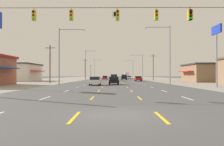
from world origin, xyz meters
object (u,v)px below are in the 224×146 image
at_px(sedan_center_turn_near, 114,80).
at_px(streetlight_left_row_2, 95,68).
at_px(streetlight_left_row_0, 62,52).
at_px(sedan_far_right_mid, 138,79).
at_px(suv_center_turn_midfar, 114,78).
at_px(sedan_far_right_distant_a, 129,77).
at_px(pole_sign_right_row_0, 217,39).
at_px(box_truck_far_right_distant_b, 127,75).
at_px(streetlight_left_row_1, 87,63).
at_px(hatchback_inner_left_far, 105,78).
at_px(streetlight_right_row_2, 132,68).
at_px(sedan_inner_left_nearest, 95,81).
at_px(streetlight_right_row_1, 141,65).
at_px(streetlight_right_row_0, 167,50).
at_px(suv_inner_right_farther, 124,77).
at_px(suv_center_turn_farthest, 114,77).

height_order(sedan_center_turn_near, streetlight_left_row_2, streetlight_left_row_2).
relative_size(streetlight_left_row_0, streetlight_left_row_2, 1.02).
xyz_separation_m(sedan_far_right_mid, suv_center_turn_midfar, (-6.90, 1.85, 0.27)).
xyz_separation_m(sedan_far_right_distant_a, pole_sign_right_row_0, (7.27, -72.27, 6.00)).
distance_m(box_truck_far_right_distant_b, streetlight_left_row_1, 45.39).
bearing_deg(sedan_far_right_distant_a, suv_center_turn_midfar, -100.48).
xyz_separation_m(sedan_far_right_distant_a, streetlight_left_row_2, (-16.90, 14.05, 5.02)).
relative_size(hatchback_inner_left_far, sedan_far_right_distant_a, 0.87).
bearing_deg(streetlight_right_row_2, box_truck_far_right_distant_b, 128.67).
xyz_separation_m(sedan_far_right_mid, streetlight_left_row_0, (-16.48, -22.71, 5.29)).
relative_size(sedan_inner_left_nearest, sedan_far_right_mid, 1.00).
bearing_deg(streetlight_right_row_1, box_truck_far_right_distant_b, 93.69).
relative_size(hatchback_inner_left_far, streetlight_right_row_0, 0.36).
distance_m(sedan_center_turn_near, streetlight_right_row_1, 40.15).
distance_m(sedan_center_turn_near, streetlight_left_row_2, 77.94).
xyz_separation_m(sedan_far_right_mid, box_truck_far_right_distant_b, (0.06, 57.77, 1.08)).
bearing_deg(sedan_far_right_mid, suv_inner_right_farther, 99.50).
xyz_separation_m(hatchback_inner_left_far, streetlight_right_row_1, (12.95, -2.87, 4.60)).
relative_size(box_truck_far_right_distant_b, pole_sign_right_row_0, 0.82).
height_order(sedan_inner_left_nearest, box_truck_far_right_distant_b, box_truck_far_right_distant_b).
bearing_deg(pole_sign_right_row_0, streetlight_right_row_2, 93.07).
xyz_separation_m(suv_center_turn_midfar, sedan_far_right_distant_a, (7.10, 38.39, -0.27)).
distance_m(pole_sign_right_row_0, streetlight_right_row_2, 86.45).
bearing_deg(hatchback_inner_left_far, sedan_far_right_distant_a, 64.32).
bearing_deg(hatchback_inner_left_far, streetlight_right_row_1, -12.48).
bearing_deg(pole_sign_right_row_0, sedan_far_right_distant_a, 95.75).
height_order(suv_center_turn_midfar, streetlight_right_row_1, streetlight_right_row_1).
height_order(sedan_center_turn_near, streetlight_left_row_1, streetlight_left_row_1).
xyz_separation_m(suv_center_turn_midfar, suv_inner_right_farther, (3.75, 17.01, 0.00)).
bearing_deg(suv_inner_right_farther, sedan_inner_left_nearest, -98.99).
xyz_separation_m(streetlight_left_row_0, streetlight_left_row_2, (-0.21, 77.00, -0.27)).
distance_m(suv_center_turn_farthest, pole_sign_right_row_0, 73.83).
distance_m(sedan_center_turn_near, hatchback_inner_left_far, 41.66).
bearing_deg(streetlight_left_row_2, suv_center_turn_farthest, -55.51).
distance_m(suv_center_turn_midfar, streetlight_right_row_2, 53.54).
relative_size(sedan_far_right_mid, streetlight_right_row_1, 0.49).
relative_size(sedan_center_turn_near, streetlight_left_row_0, 0.44).
bearing_deg(sedan_inner_left_nearest, sedan_far_right_mid, 68.25).
bearing_deg(suv_inner_right_farther, sedan_far_right_mid, -80.50).
distance_m(sedan_inner_left_nearest, suv_center_turn_midfar, 27.53).
bearing_deg(suv_inner_right_farther, streetlight_right_row_0, -81.82).
bearing_deg(streetlight_left_row_0, streetlight_right_row_2, 75.90).
distance_m(box_truck_far_right_distant_b, streetlight_left_row_2, 17.57).
distance_m(sedan_inner_left_nearest, hatchback_inner_left_far, 44.14).
xyz_separation_m(streetlight_right_row_0, streetlight_left_row_1, (-19.49, 38.50, -0.17)).
distance_m(streetlight_left_row_0, streetlight_left_row_1, 38.50).
height_order(suv_inner_right_farther, box_truck_far_right_distant_b, box_truck_far_right_distant_b).
bearing_deg(suv_center_turn_farthest, streetlight_left_row_2, 124.49).
relative_size(streetlight_left_row_1, streetlight_left_row_2, 1.05).
bearing_deg(streetlight_left_row_2, sedan_far_right_mid, -72.91).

